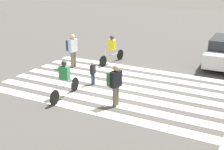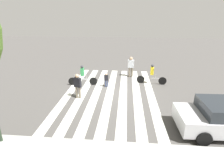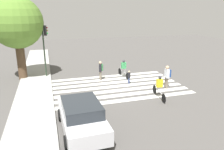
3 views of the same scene
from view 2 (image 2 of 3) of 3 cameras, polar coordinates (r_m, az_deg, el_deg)
name	(u,v)px [view 2 (image 2 of 3)]	position (r m, az deg, el deg)	size (l,w,h in m)	color
ground_plane	(110,93)	(12.19, -0.72, -5.84)	(60.00, 60.00, 0.00)	#4C4947
crosswalk_stripes	(110,93)	(12.19, -0.72, -5.82)	(6.10, 10.00, 0.01)	silver
pedestrian_adult_blue_shirt	(131,65)	(15.02, 6.17, 3.21)	(0.52, 0.45, 1.78)	#6B6051
pedestrian_child_with_backpack	(106,79)	(12.96, -1.90, -1.33)	(0.30, 0.16, 1.08)	navy
pedestrian_adult_tall_backpack	(78,84)	(11.35, -11.18, -2.89)	(0.50, 0.47, 1.64)	#6B6051
cyclist_far_lane	(82,74)	(13.39, -9.63, 0.20)	(2.20, 0.42, 1.57)	black
cyclist_mid_street	(152,73)	(13.76, 12.89, 0.51)	(2.27, 0.43, 1.57)	black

